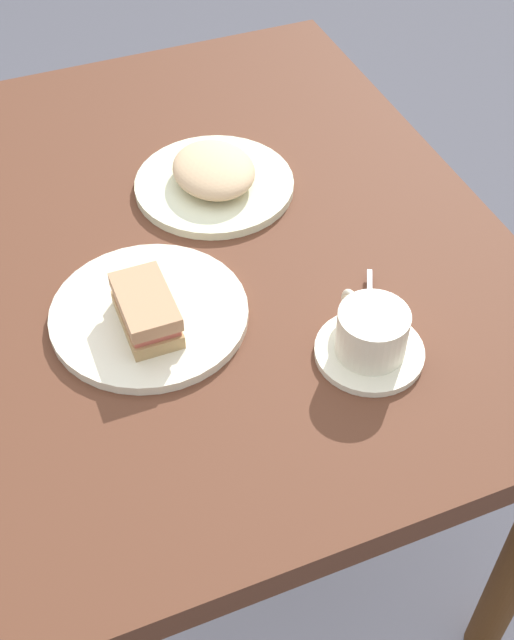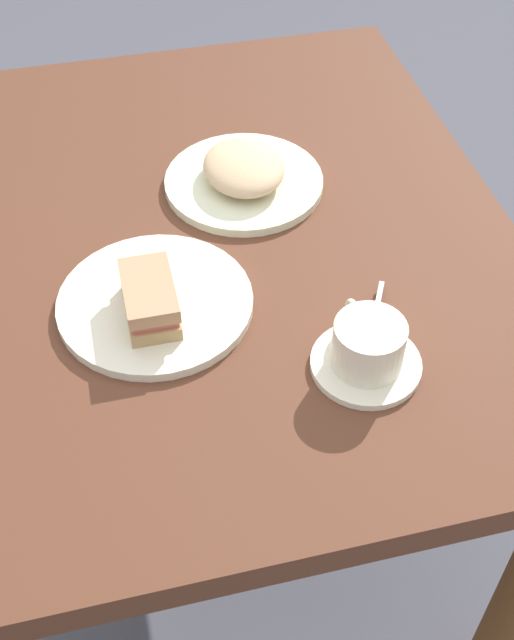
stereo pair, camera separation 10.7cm
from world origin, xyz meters
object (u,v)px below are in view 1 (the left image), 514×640
Objects in this scene: sandwich_front at (146,310)px; coffee_cup at (372,330)px; dining_table at (199,283)px; sandwich_plate at (149,314)px; spoon at (370,303)px; coffee_saucer at (369,352)px; side_plate at (214,185)px.

sandwich_front is 0.29m from coffee_cup.
coffee_cup is at bearing -156.81° from dining_table.
dining_table is 9.04× the size of coffee_cup.
spoon reaches higher than sandwich_plate.
sandwich_plate is at bearing 55.30° from coffee_saucer.
dining_table is at bearing 23.19° from coffee_cup.
coffee_cup is (-0.14, -0.25, 0.00)m from sandwich_front.
sandwich_plate is at bearing 140.41° from dining_table.
coffee_cup reaches higher than dining_table.
coffee_saucer is 0.08m from spoon.
dining_table is 0.36m from coffee_cup.
spoon is at bearing -104.12° from sandwich_front.
dining_table is 9.36× the size of sandwich_front.
dining_table is 0.25m from sandwich_front.
coffee_cup is (-0.17, -0.24, 0.04)m from sandwich_plate.
sandwich_front is at bearing 143.10° from dining_table.
spoon is at bearing -27.17° from coffee_saucer.
coffee_saucer is (-0.17, -0.24, -0.00)m from sandwich_plate.
sandwich_front is at bearing 60.47° from coffee_cup.
sandwich_front reaches higher than coffee_saucer.
sandwich_front is 0.32m from side_plate.
sandwich_front is 0.82× the size of coffee_saucer.
sandwich_plate is at bearing -18.05° from sandwich_front.
coffee_saucer is 1.18× the size of coffee_cup.
spoon is 0.35m from side_plate.
side_plate is at bearing 17.52° from spoon.
side_plate is (0.33, 0.10, -0.01)m from spoon.
sandwich_front reaches higher than side_plate.
spoon is at bearing -162.48° from side_plate.
dining_table is 4.07× the size of sandwich_plate.
sandwich_plate is 2.22× the size of coffee_cup.
sandwich_plate is 0.29m from side_plate.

